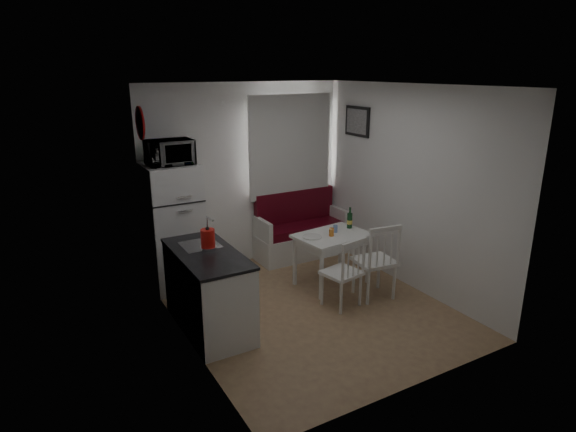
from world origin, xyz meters
The scene contains 22 objects.
floor centered at (0.00, 0.00, 0.00)m, with size 3.00×3.50×0.02m, color #987151.
ceiling centered at (0.00, 0.00, 2.60)m, with size 3.00×3.50×0.02m, color white.
wall_back centered at (0.00, 1.75, 1.30)m, with size 3.00×0.02×2.60m, color white.
wall_front centered at (0.00, -1.75, 1.30)m, with size 3.00×0.02×2.60m, color white.
wall_left centered at (-1.50, 0.00, 1.30)m, with size 0.02×3.50×2.60m, color white.
wall_right centered at (1.50, 0.00, 1.30)m, with size 0.02×3.50×2.60m, color white.
window centered at (0.70, 1.72, 1.62)m, with size 1.22×0.06×1.47m, color white.
curtain centered at (0.70, 1.65, 1.68)m, with size 1.35×0.02×1.50m, color silver.
kitchen_counter centered at (-1.20, 0.16, 0.46)m, with size 0.62×1.32×1.16m.
wall_sign centered at (-1.47, 1.45, 2.15)m, with size 0.40×0.40×0.03m, color #183E94.
picture_frame centered at (1.48, 1.10, 2.05)m, with size 0.04×0.52×0.42m, color black.
bench centered at (0.79, 1.51, 0.33)m, with size 1.40×0.54×1.00m.
dining_table centered at (0.63, 0.43, 0.62)m, with size 1.01×0.76×0.70m.
chair_left centered at (0.38, -0.23, 0.55)m, with size 0.48×0.47×0.47m.
chair_right centered at (0.88, -0.24, 0.61)m, with size 0.51×0.50×0.53m.
fridge centered at (-1.18, 1.40, 0.82)m, with size 0.66×0.66×1.64m, color white.
microwave centered at (-1.18, 1.35, 1.79)m, with size 0.55×0.37×0.31m, color white.
kettle centered at (-1.15, 0.22, 1.02)m, with size 0.18×0.18×0.24m, color red.
wine_bottle centered at (0.98, 0.53, 0.84)m, with size 0.07×0.07×0.29m, color #143F1C, non-canonical shape.
drinking_glass_orange centered at (0.58, 0.38, 0.75)m, with size 0.06×0.06×0.11m, color orange.
drinking_glass_blue centered at (0.71, 0.48, 0.75)m, with size 0.06×0.06×0.10m, color #7693C9.
plate centered at (0.33, 0.45, 0.71)m, with size 0.25×0.25×0.02m, color white.
Camera 1 is at (-2.81, -4.43, 2.77)m, focal length 30.00 mm.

